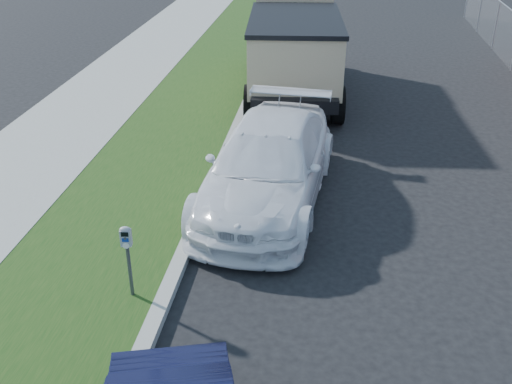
# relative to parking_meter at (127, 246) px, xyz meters

# --- Properties ---
(ground) EXTENTS (120.00, 120.00, 0.00)m
(ground) POSITION_rel_parking_meter_xyz_m (3.10, 1.04, -1.02)
(ground) COLOR black
(ground) RESTS_ON ground
(streetside) EXTENTS (6.12, 50.00, 0.15)m
(streetside) POSITION_rel_parking_meter_xyz_m (-2.46, 3.04, -0.95)
(streetside) COLOR gray
(streetside) RESTS_ON ground
(parking_meter) EXTENTS (0.19, 0.14, 1.25)m
(parking_meter) POSITION_rel_parking_meter_xyz_m (0.00, 0.00, 0.00)
(parking_meter) COLOR #3F4247
(parking_meter) RESTS_ON ground
(white_wagon) EXTENTS (2.78, 5.76, 1.62)m
(white_wagon) POSITION_rel_parking_meter_xyz_m (1.74, 3.64, -0.21)
(white_wagon) COLOR white
(white_wagon) RESTS_ON ground
(dump_truck) EXTENTS (3.13, 6.87, 2.62)m
(dump_truck) POSITION_rel_parking_meter_xyz_m (1.75, 10.83, 0.45)
(dump_truck) COLOR black
(dump_truck) RESTS_ON ground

